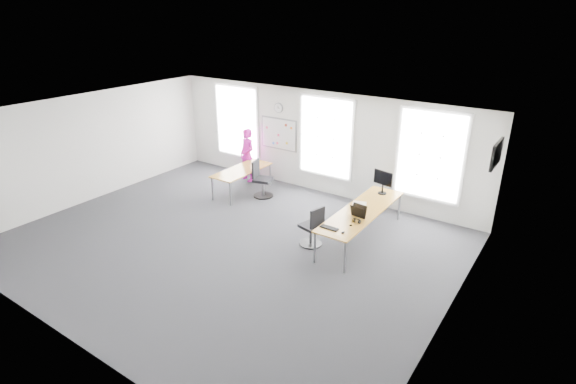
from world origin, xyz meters
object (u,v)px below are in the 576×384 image
Objects in this scene: headphones at (356,221)px; monitor at (383,180)px; chair_right at (313,229)px; desk_right at (362,212)px; keyboard at (329,228)px; person at (247,155)px; chair_left at (261,181)px; desk_left at (242,171)px.

monitor is at bearing 78.75° from headphones.
chair_right reaches higher than headphones.
keyboard is (-0.18, -1.24, 0.06)m from desk_right.
headphones is at bearing -7.25° from person.
desk_right is 1.88× the size of person.
chair_left reaches higher than chair_right.
chair_left is at bearing 150.14° from keyboard.
person is at bearing -107.67° from chair_right.
headphones is at bearing 117.28° from chair_right.
headphones is at bearing -74.40° from desk_right.
headphones is at bearing -17.14° from desk_left.
desk_right is 4.96m from person.
chair_right is 0.59× the size of person.
chair_left reaches higher than headphones.
desk_left is 11.58× the size of headphones.
chair_left reaches higher than keyboard.
monitor is (-0.20, 1.86, 0.32)m from headphones.
keyboard is at bearing -139.79° from headphones.
person is at bearing -171.80° from monitor.
desk_left is (-4.19, 0.68, -0.05)m from desk_right.
person reaches higher than desk_left.
chair_right is at bearing -14.83° from person.
keyboard reaches higher than desk_right.
desk_right is 3.18× the size of chair_right.
keyboard is 2.38× the size of headphones.
desk_right is 5.18× the size of monitor.
monitor is (0.17, 2.43, 0.36)m from keyboard.
desk_right is 0.70m from headphones.
person reaches higher than headphones.
desk_left is 0.66m from chair_left.
person is at bearing 39.62° from chair_left.
keyboard is at bearing -136.32° from chair_left.
chair_right is (-0.79, -0.89, -0.28)m from desk_right.
headphones is (0.19, -0.67, 0.10)m from desk_right.
monitor reaches higher than chair_left.
monitor is (4.69, -0.38, 0.29)m from person.
chair_right is at bearing 151.48° from keyboard.
monitor is at bearing 86.99° from keyboard.
desk_left is 3.75m from chair_right.
headphones reaches higher than desk_left.
chair_left is 1.77× the size of monitor.
keyboard is at bearing -98.07° from desk_right.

